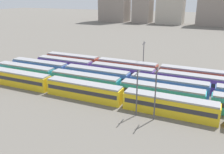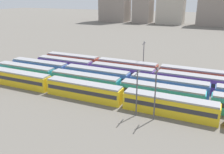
# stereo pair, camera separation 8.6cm
# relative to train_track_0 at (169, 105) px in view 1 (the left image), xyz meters

# --- Properties ---
(ground_plane) EXTENTS (600.00, 600.00, 0.00)m
(ground_plane) POSITION_rel_train_track_0_xyz_m (-31.34, 10.40, -1.90)
(ground_plane) COLOR #666059
(train_track_0) EXTENTS (93.60, 3.06, 3.75)m
(train_track_0) POSITION_rel_train_track_0_xyz_m (0.00, 0.00, 0.00)
(train_track_0) COLOR yellow
(train_track_0) RESTS_ON ground_plane
(train_track_1) EXTENTS (112.50, 3.06, 3.75)m
(train_track_1) POSITION_rel_train_track_0_xyz_m (6.71, 5.20, 0.00)
(train_track_1) COLOR teal
(train_track_1) RESTS_ON ground_plane
(train_track_2) EXTENTS (74.70, 3.06, 3.75)m
(train_track_2) POSITION_rel_train_track_0_xyz_m (-11.68, 10.40, 0.00)
(train_track_2) COLOR #4C70BC
(train_track_2) RESTS_ON ground_plane
(train_track_3) EXTENTS (55.80, 3.06, 3.75)m
(train_track_3) POSITION_rel_train_track_0_xyz_m (-15.99, 15.60, -0.00)
(train_track_3) COLOR #6B429E
(train_track_3) RESTS_ON ground_plane
(train_track_4) EXTENTS (55.80, 3.06, 3.75)m
(train_track_4) POSITION_rel_train_track_0_xyz_m (-16.57, 20.80, -0.00)
(train_track_4) COLOR #BC4C38
(train_track_4) RESTS_ON ground_plane
(catenary_pole_0) EXTENTS (0.24, 3.20, 9.18)m
(catenary_pole_0) POSITION_rel_train_track_0_xyz_m (-5.63, -2.96, 3.22)
(catenary_pole_0) COLOR #4C4C51
(catenary_pole_0) RESTS_ON ground_plane
(catenary_pole_2) EXTENTS (0.24, 3.20, 10.19)m
(catenary_pole_2) POSITION_rel_train_track_0_xyz_m (-2.11, -3.18, 3.74)
(catenary_pole_2) COLOR #4C4C51
(catenary_pole_2) RESTS_ON ground_plane
(catenary_pole_3) EXTENTS (0.24, 3.20, 9.28)m
(catenary_pole_3) POSITION_rel_train_track_0_xyz_m (-12.58, 23.88, 3.27)
(catenary_pole_3) COLOR #4C4C51
(catenary_pole_3) RESTS_ON ground_plane
(distant_building_1) EXTENTS (14.18, 16.32, 24.25)m
(distant_building_1) POSITION_rel_train_track_0_xyz_m (-53.82, 155.94, 10.22)
(distant_building_1) COLOR gray
(distant_building_1) RESTS_ON ground_plane
(distant_building_2) EXTENTS (20.76, 14.40, 23.26)m
(distant_building_2) POSITION_rel_train_track_0_xyz_m (-30.90, 155.94, 9.73)
(distant_building_2) COLOR #B2A899
(distant_building_2) RESTS_ON ground_plane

